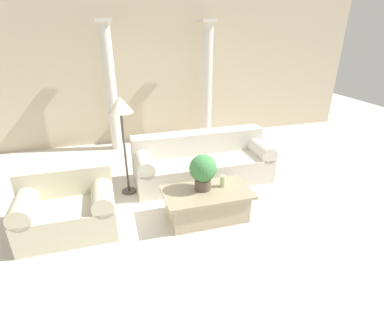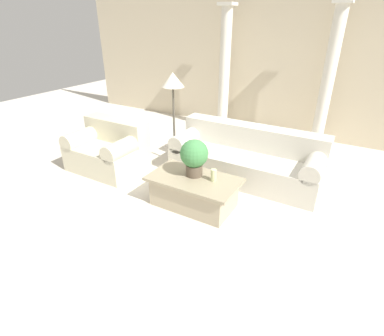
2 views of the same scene
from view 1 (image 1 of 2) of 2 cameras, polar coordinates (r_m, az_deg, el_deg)
ground_plane at (r=4.61m, az=0.34°, el=-7.29°), size 16.00×16.00×0.00m
wall_back at (r=7.11m, az=-7.57°, el=17.99°), size 10.00×0.06×3.20m
sofa_long at (r=5.25m, az=1.93°, el=1.15°), size 2.36×0.88×0.81m
loveseat at (r=4.30m, az=-22.63°, el=-6.60°), size 1.20×0.88×0.81m
coffee_table at (r=4.26m, az=2.85°, el=-6.85°), size 1.22×0.68×0.43m
potted_plant at (r=4.07m, az=2.10°, el=-0.45°), size 0.38×0.38×0.51m
pillar_candle at (r=4.25m, az=5.92°, el=-2.52°), size 0.08×0.08×0.16m
floor_lamp at (r=4.58m, az=-13.40°, el=10.40°), size 0.37×0.37×1.58m
column_left at (r=6.63m, az=-15.24°, el=14.58°), size 0.32×0.32×2.63m
column_right at (r=7.01m, az=2.84°, el=15.94°), size 0.32×0.32×2.63m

